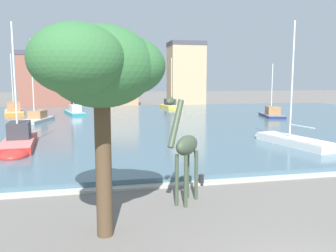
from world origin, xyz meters
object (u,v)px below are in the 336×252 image
giraffe_statue (186,148)px  sailboat_red (18,143)px  sailboat_white (288,142)px  sailboat_yellow (171,107)px  sailboat_orange (14,111)px  sailboat_grey (35,121)px  sailboat_navy (271,115)px  shade_tree (96,67)px  sailboat_teal (74,112)px  mooring_bollard (201,180)px

giraffe_statue → sailboat_red: size_ratio=0.51×
giraffe_statue → sailboat_white: sailboat_white is taller
giraffe_statue → sailboat_yellow: bearing=77.6°
giraffe_statue → sailboat_orange: 40.23m
sailboat_yellow → sailboat_grey: (-18.69, -15.68, -0.07)m
sailboat_navy → shade_tree: bearing=-127.1°
sailboat_yellow → sailboat_grey: 24.39m
sailboat_orange → sailboat_teal: (8.04, -1.99, -0.08)m
sailboat_white → shade_tree: size_ratio=1.38×
sailboat_orange → sailboat_red: (5.55, -26.16, 0.02)m
sailboat_navy → sailboat_yellow: 18.09m
mooring_bollard → giraffe_statue: bearing=-122.5°
sailboat_white → sailboat_teal: (-15.78, 26.72, 0.06)m
sailboat_orange → mooring_bollard: size_ratio=17.73×
sailboat_teal → mooring_bollard: bearing=-78.0°
sailboat_red → sailboat_teal: 24.30m
sailboat_navy → sailboat_teal: 25.89m
sailboat_navy → shade_tree: sailboat_navy is taller
sailboat_white → sailboat_grey: bearing=138.3°
sailboat_red → sailboat_navy: bearing=29.1°
sailboat_yellow → sailboat_teal: (-15.03, -6.26, -0.06)m
sailboat_yellow → sailboat_teal: bearing=-157.4°
sailboat_white → mooring_bollard: 11.09m
sailboat_yellow → mooring_bollard: (-7.89, -39.92, -0.36)m
sailboat_navy → sailboat_yellow: size_ratio=0.81×
sailboat_teal → mooring_bollard: (7.14, -33.66, -0.30)m
sailboat_grey → sailboat_orange: bearing=111.0°
sailboat_navy → sailboat_teal: (-24.13, 9.37, 0.01)m
giraffe_statue → shade_tree: size_ratio=0.68×
sailboat_navy → mooring_bollard: (-16.99, -24.29, -0.29)m
sailboat_navy → sailboat_white: sailboat_white is taller
shade_tree → mooring_bollard: 8.04m
sailboat_white → sailboat_teal: size_ratio=0.94×
sailboat_orange → shade_tree: bearing=-75.3°
sailboat_grey → mooring_bollard: (10.79, -24.24, -0.29)m
sailboat_yellow → shade_tree: sailboat_yellow is taller
giraffe_statue → sailboat_teal: bearing=99.2°
sailboat_yellow → sailboat_red: sailboat_red is taller
sailboat_navy → sailboat_yellow: sailboat_yellow is taller
shade_tree → mooring_bollard: shade_tree is taller
sailboat_navy → sailboat_orange: sailboat_orange is taller
sailboat_red → sailboat_orange: bearing=102.0°
sailboat_grey → shade_tree: size_ratio=1.42×
sailboat_white → giraffe_statue: bearing=-137.8°
sailboat_yellow → sailboat_teal: 16.28m
giraffe_statue → sailboat_teal: 36.27m
sailboat_teal → giraffe_statue: bearing=-80.8°
giraffe_statue → sailboat_orange: sailboat_orange is taller
giraffe_statue → shade_tree: 4.98m
sailboat_red → sailboat_grey: size_ratio=0.94×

